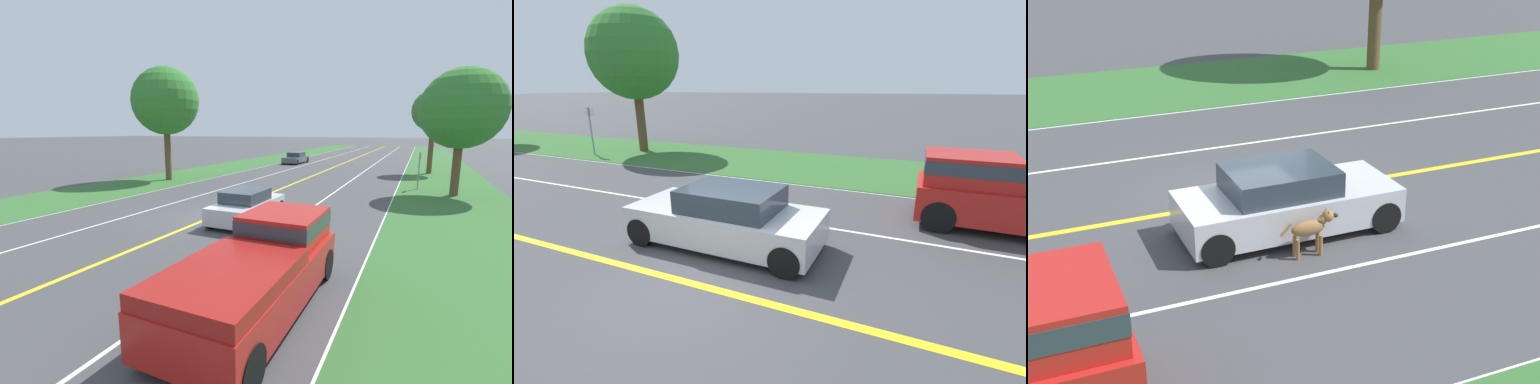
% 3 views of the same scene
% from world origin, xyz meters
% --- Properties ---
extents(ground_plane, '(400.00, 400.00, 0.00)m').
position_xyz_m(ground_plane, '(0.00, 0.00, 0.00)').
color(ground_plane, '#424244').
extents(centre_divider_line, '(0.18, 160.00, 0.01)m').
position_xyz_m(centre_divider_line, '(0.00, 0.00, 0.00)').
color(centre_divider_line, yellow).
rests_on(centre_divider_line, ground).
extents(lane_edge_line_left, '(0.14, 160.00, 0.01)m').
position_xyz_m(lane_edge_line_left, '(-7.00, 0.00, 0.00)').
color(lane_edge_line_left, white).
rests_on(lane_edge_line_left, ground).
extents(lane_dash_same_dir, '(0.10, 160.00, 0.01)m').
position_xyz_m(lane_dash_same_dir, '(3.50, 0.00, 0.00)').
color(lane_dash_same_dir, white).
rests_on(lane_dash_same_dir, ground).
extents(lane_dash_oncoming, '(0.10, 160.00, 0.01)m').
position_xyz_m(lane_dash_oncoming, '(-3.50, 0.00, 0.00)').
color(lane_dash_oncoming, white).
rests_on(lane_dash_oncoming, ground).
extents(grass_verge_left, '(6.00, 160.00, 0.03)m').
position_xyz_m(grass_verge_left, '(-10.00, 0.00, 0.01)').
color(grass_verge_left, '#33662D').
rests_on(grass_verge_left, ground).
extents(ego_car, '(1.80, 4.27, 1.35)m').
position_xyz_m(ego_car, '(1.68, 0.23, 0.64)').
color(ego_car, silver).
rests_on(ego_car, ground).
extents(dog, '(0.23, 1.16, 0.87)m').
position_xyz_m(dog, '(2.79, 0.27, 0.55)').
color(dog, olive).
rests_on(dog, ground).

